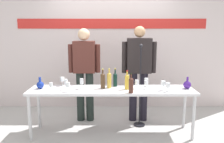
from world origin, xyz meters
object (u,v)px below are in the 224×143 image
Objects in this scene: wine_bottle_4 at (131,85)px; wine_glass_left_0 at (51,85)px; wine_glass_right_2 at (168,85)px; wine_glass_right_1 at (147,83)px; wine_bottle_0 at (127,81)px; display_table at (112,93)px; wine_bottle_3 at (110,80)px; wine_glass_left_3 at (63,79)px; wine_glass_right_0 at (147,81)px; wine_glass_left_4 at (66,82)px; wine_glass_right_4 at (137,82)px; microphone_stand at (140,99)px; decanter_blue_left at (41,85)px; wine_bottle_2 at (116,79)px; decanter_blue_right at (188,85)px; wine_glass_left_1 at (82,82)px; wine_bottle_1 at (103,80)px; presenter_left at (85,69)px; presenter_right at (139,67)px; wine_glass_right_3 at (164,83)px; wine_glass_left_2 at (68,85)px.

wine_bottle_4 is 1.22m from wine_glass_left_0.
wine_bottle_4 is 2.16× the size of wine_glass_right_2.
wine_bottle_0 is at bearing -178.10° from wine_glass_right_1.
wine_bottle_3 reaches higher than display_table.
wine_bottle_0 is 1.18m from wine_glass_left_0.
wine_glass_right_0 is at bearing -2.10° from wine_glass_left_3.
wine_bottle_0 is 0.63m from wine_glass_right_2.
wine_glass_left_4 reaches higher than wine_glass_right_4.
display_table is 0.63m from microphone_stand.
decanter_blue_left is 1.21m from wine_bottle_2.
wine_bottle_3 is at bearing 138.02° from wine_bottle_4.
decanter_blue_right reaches higher than wine_glass_right_2.
wine_glass_right_1 is (1.03, -0.03, -0.02)m from wine_glass_left_1.
wine_bottle_1 is 0.24m from wine_bottle_2.
microphone_stand is (-0.06, 0.33, -0.37)m from wine_glass_right_1.
wine_glass_left_3 is (0.10, 0.35, 0.01)m from wine_glass_left_0.
microphone_stand is at bearing 10.38° from decanter_blue_left.
wine_bottle_1 reaches higher than wine_glass_left_0.
wine_bottle_0 is at bearing -2.68° from display_table.
presenter_left is at bearing 134.55° from wine_bottle_4.
wine_glass_left_3 is 1.72m from wine_glass_right_2.
decanter_blue_left is at bearing 175.00° from wine_glass_right_2.
wine_glass_right_4 is at bearing -99.49° from presenter_right.
wine_glass_right_0 is at bearing -64.66° from microphone_stand.
wine_glass_right_2 is at bearing -48.75° from wine_glass_right_3.
wine_bottle_4 reaches higher than wine_glass_left_4.
wine_bottle_4 is 2.04× the size of wine_glass_right_4.
presenter_right is 0.45m from wine_glass_right_0.
wine_bottle_2 is 0.80m from wine_glass_left_2.
wine_bottle_4 is at bearing -37.83° from display_table.
wine_glass_left_1 is at bearing -179.95° from decanter_blue_right.
wine_bottle_1 is at bearing 176.00° from wine_glass_right_4.
wine_glass_left_3 is at bearing 158.65° from wine_bottle_4.
wine_glass_left_3 is 1.39m from wine_glass_right_1.
microphone_stand reaches higher than wine_glass_right_3.
microphone_stand reaches higher than wine_bottle_1.
wine_bottle_3 is (-0.10, -0.11, 0.01)m from wine_bottle_2.
wine_glass_right_1 is (1.21, 0.16, -0.01)m from wine_glass_left_2.
wine_bottle_0 is 0.16m from wine_glass_right_4.
wine_bottle_2 is 0.96× the size of wine_bottle_3.
wine_glass_right_1 is (0.55, -0.00, 0.16)m from display_table.
decanter_blue_left is 1.26× the size of wine_glass_left_2.
wine_bottle_2 is 2.20× the size of wine_glass_right_1.
wine_bottle_0 is at bearing 1.25° from wine_glass_left_4.
presenter_left reaches higher than wine_glass_left_0.
wine_glass_right_1 is at bearing -177.53° from decanter_blue_right.
decanter_blue_right is 0.60× the size of wine_bottle_3.
wine_glass_left_3 is 1.40m from wine_glass_right_0.
wine_bottle_0 is (1.39, -0.04, 0.07)m from decanter_blue_left.
wine_glass_left_1 is at bearing -150.72° from presenter_right.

